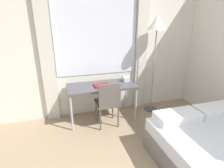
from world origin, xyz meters
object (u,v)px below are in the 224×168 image
at_px(desk_chair, 108,101).
at_px(telephone, 126,79).
at_px(book, 102,85).
at_px(standing_lamp, 157,30).
at_px(desk, 102,88).

relative_size(desk_chair, telephone, 5.42).
height_order(desk_chair, book, desk_chair).
height_order(desk_chair, standing_lamp, standing_lamp).
xyz_separation_m(desk, desk_chair, (0.04, -0.28, -0.16)).
height_order(desk, desk_chair, desk_chair).
height_order(standing_lamp, telephone, standing_lamp).
bearing_deg(desk_chair, standing_lamp, 16.50).
bearing_deg(book, desk_chair, -79.04).
relative_size(standing_lamp, telephone, 12.19).
distance_m(standing_lamp, book, 1.49).
bearing_deg(telephone, desk, -170.15).
xyz_separation_m(desk, telephone, (0.52, 0.09, 0.10)).
distance_m(telephone, book, 0.55).
height_order(desk_chair, telephone, desk_chair).
xyz_separation_m(standing_lamp, telephone, (-0.60, 0.03, -0.94)).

